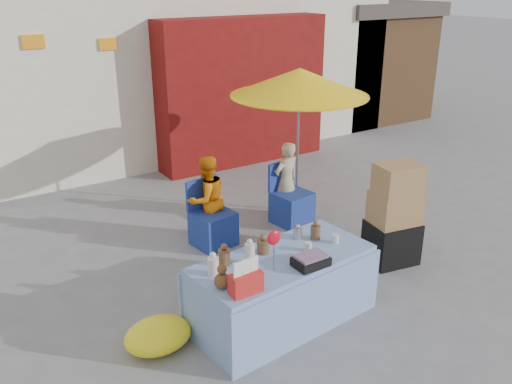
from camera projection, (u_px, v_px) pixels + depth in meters
ground at (274, 298)px, 5.85m from camera, size 80.00×80.00×0.00m
market_table at (282, 288)px, 5.34m from camera, size 1.92×1.03×1.12m
chair_left at (213, 226)px, 6.94m from camera, size 0.54×0.53×0.85m
chair_right at (291, 205)px, 7.57m from camera, size 0.54×0.53×0.85m
vendor_orange at (207, 199)px, 6.92m from camera, size 0.62×0.51×1.16m
vendor_beige at (286, 181)px, 7.56m from camera, size 0.45×0.33×1.14m
umbrella at (300, 83)px, 7.34m from camera, size 1.90×1.90×2.09m
box_stack at (394, 218)px, 6.39m from camera, size 0.64×0.55×1.25m
tarp_bundle at (158, 335)px, 5.01m from camera, size 0.78×0.71×0.29m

